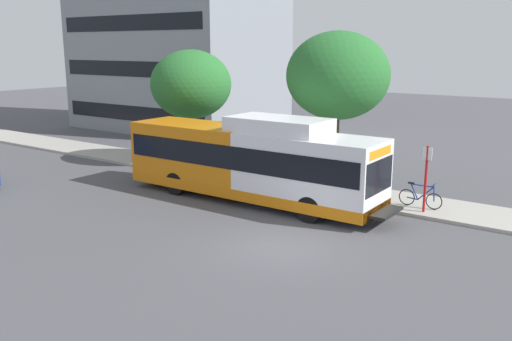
# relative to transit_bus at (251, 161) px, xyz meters

# --- Properties ---
(ground_plane) EXTENTS (120.00, 120.00, 0.00)m
(ground_plane) POSITION_rel_transit_bus_xyz_m (-3.83, 3.98, -1.70)
(ground_plane) COLOR #4C4C51
(sidewalk_curb) EXTENTS (3.00, 56.00, 0.14)m
(sidewalk_curb) POSITION_rel_transit_bus_xyz_m (3.17, 1.98, -1.63)
(sidewalk_curb) COLOR #A8A399
(sidewalk_curb) RESTS_ON ground
(transit_bus) EXTENTS (2.58, 12.25, 3.65)m
(transit_bus) POSITION_rel_transit_bus_xyz_m (0.00, 0.00, 0.00)
(transit_bus) COLOR white
(transit_bus) RESTS_ON ground
(bus_stop_sign_pole) EXTENTS (0.10, 0.36, 2.60)m
(bus_stop_sign_pole) POSITION_rel_transit_bus_xyz_m (2.18, -6.71, -0.05)
(bus_stop_sign_pole) COLOR red
(bus_stop_sign_pole) RESTS_ON sidewalk_curb
(bicycle_parked) EXTENTS (0.52, 1.76, 1.02)m
(bicycle_parked) POSITION_rel_transit_bus_xyz_m (2.71, -6.38, -1.14)
(bicycle_parked) COLOR black
(bicycle_parked) RESTS_ON sidewalk_curb
(street_tree_near_stop) EXTENTS (4.61, 4.61, 6.97)m
(street_tree_near_stop) POSITION_rel_transit_bus_xyz_m (3.97, -1.92, 3.43)
(street_tree_near_stop) COLOR #4C3823
(street_tree_near_stop) RESTS_ON sidewalk_curb
(street_tree_mid_block) EXTENTS (4.35, 4.35, 6.13)m
(street_tree_mid_block) POSITION_rel_transit_bus_xyz_m (4.00, 6.85, 2.71)
(street_tree_mid_block) COLOR #4C3823
(street_tree_mid_block) RESTS_ON sidewalk_curb
(lattice_comm_tower) EXTENTS (1.10, 1.10, 22.69)m
(lattice_comm_tower) POSITION_rel_transit_bus_xyz_m (15.83, 31.09, 5.66)
(lattice_comm_tower) COLOR #B7B7BC
(lattice_comm_tower) RESTS_ON ground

